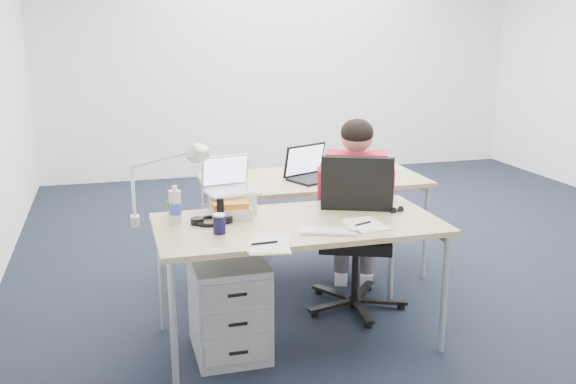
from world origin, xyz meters
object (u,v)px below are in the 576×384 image
(bear_figurine, at_px, (173,202))
(dark_laptop, at_px, (316,162))
(seated_person, at_px, (355,210))
(desk_near, at_px, (298,230))
(headphones, at_px, (212,220))
(book_stack, at_px, (231,210))
(silver_laptop, at_px, (233,185))
(sunglasses, at_px, (397,211))
(wireless_keyboard, at_px, (329,231))
(desk_far, at_px, (312,184))
(far_cup, at_px, (370,164))
(drawer_pedestal_far, at_px, (235,248))
(computer_mouse, at_px, (351,228))
(drawer_pedestal_near, at_px, (229,306))
(water_bottle, at_px, (175,204))
(cordless_phone, at_px, (221,211))
(desk_lamp, at_px, (159,183))
(office_chair, at_px, (355,266))
(can_koozie, at_px, (219,224))

(bear_figurine, height_order, dark_laptop, dark_laptop)
(seated_person, bearing_deg, desk_near, -115.71)
(desk_near, distance_m, bear_figurine, 0.75)
(headphones, distance_m, book_stack, 0.15)
(silver_laptop, distance_m, sunglasses, 0.99)
(wireless_keyboard, xyz_separation_m, bear_figurine, (-0.76, 0.57, 0.07))
(desk_far, height_order, far_cup, far_cup)
(drawer_pedestal_far, bearing_deg, computer_mouse, -71.09)
(seated_person, xyz_separation_m, drawer_pedestal_near, (-0.95, -0.49, -0.35))
(silver_laptop, height_order, far_cup, silver_laptop)
(far_cup, bearing_deg, desk_far, -168.42)
(headphones, bearing_deg, sunglasses, 0.69)
(computer_mouse, bearing_deg, drawer_pedestal_far, 106.15)
(seated_person, relative_size, drawer_pedestal_near, 2.25)
(computer_mouse, xyz_separation_m, water_bottle, (-0.89, 0.41, 0.09))
(wireless_keyboard, distance_m, computer_mouse, 0.12)
(silver_laptop, height_order, computer_mouse, silver_laptop)
(book_stack, relative_size, dark_laptop, 0.61)
(wireless_keyboard, xyz_separation_m, computer_mouse, (0.12, -0.02, 0.01))
(wireless_keyboard, xyz_separation_m, sunglasses, (0.52, 0.25, 0.00))
(headphones, bearing_deg, drawer_pedestal_far, 75.81)
(computer_mouse, bearing_deg, desk_near, 128.38)
(sunglasses, relative_size, far_cup, 0.97)
(book_stack, bearing_deg, computer_mouse, -36.93)
(cordless_phone, height_order, desk_lamp, desk_lamp)
(office_chair, relative_size, can_koozie, 9.73)
(office_chair, distance_m, water_bottle, 1.28)
(desk_near, xyz_separation_m, desk_lamp, (-0.75, 0.17, 0.28))
(bear_figurine, xyz_separation_m, dark_laptop, (1.07, 0.61, 0.05))
(office_chair, distance_m, book_stack, 0.97)
(wireless_keyboard, relative_size, dark_laptop, 0.82)
(computer_mouse, distance_m, desk_lamp, 1.08)
(drawer_pedestal_near, bearing_deg, headphones, 118.67)
(wireless_keyboard, distance_m, far_cup, 1.58)
(book_stack, bearing_deg, desk_near, -26.74)
(office_chair, xyz_separation_m, wireless_keyboard, (-0.38, -0.55, 0.44))
(far_cup, bearing_deg, desk_near, -128.70)
(silver_laptop, bearing_deg, far_cup, 24.09)
(headphones, relative_size, sunglasses, 2.32)
(can_koozie, distance_m, desk_lamp, 0.43)
(desk_near, bearing_deg, water_bottle, 166.50)
(seated_person, bearing_deg, desk_lamp, -144.06)
(dark_laptop, bearing_deg, can_koozie, -154.16)
(can_koozie, height_order, book_stack, can_koozie)
(office_chair, bearing_deg, water_bottle, -149.88)
(desk_far, xyz_separation_m, cordless_phone, (-0.84, -0.95, 0.12))
(computer_mouse, distance_m, dark_laptop, 1.22)
(seated_person, xyz_separation_m, wireless_keyboard, (-0.43, -0.71, 0.11))
(silver_laptop, height_order, water_bottle, silver_laptop)
(desk_near, height_order, far_cup, far_cup)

